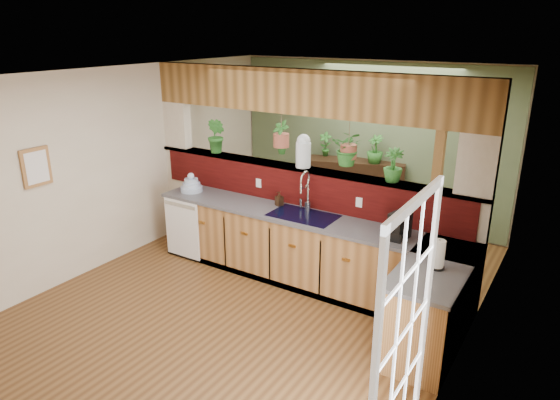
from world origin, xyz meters
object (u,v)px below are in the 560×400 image
Objects in this scene: faucet at (306,189)px; paper_towel at (438,255)px; glass_jar at (303,151)px; shelving_console at (352,192)px; dish_stack at (191,186)px; coffee_maker at (399,227)px; soap_dispenser at (279,199)px.

paper_towel is (1.83, -0.69, -0.14)m from faucet.
glass_jar is 2.20m from shelving_console.
paper_towel is at bearing -70.80° from shelving_console.
coffee_maker is (3.01, -0.05, 0.05)m from dish_stack.
faucet is at bearing 5.19° from dish_stack.
paper_towel reaches higher than soap_dispenser.
dish_stack is 2.73m from shelving_console.
soap_dispenser is 0.61× the size of paper_towel.
glass_jar is at bearing -103.72° from shelving_console.
shelving_console is (-0.14, 1.90, -1.10)m from glass_jar.
paper_towel reaches higher than coffee_maker.
coffee_maker is 0.18× the size of shelving_console.
shelving_console is at bearing 94.31° from glass_jar.
coffee_maker reaches higher than shelving_console.
soap_dispenser is 0.11× the size of shelving_console.
faucet is 1.30m from coffee_maker.
dish_stack is 1.36m from soap_dispenser.
glass_jar reaches higher than shelving_console.
glass_jar reaches higher than coffee_maker.
glass_jar is (1.57, 0.38, 0.62)m from dish_stack.
faucet is 1.72× the size of dish_stack.
dish_stack is at bearing -174.81° from faucet.
shelving_console is at bearing 136.29° from coffee_maker.
coffee_maker is at bearing -1.01° from dish_stack.
faucet is 1.76× the size of coffee_maker.
shelving_console is at bearing 98.39° from faucet.
soap_dispenser is at bearing 162.63° from paper_towel.
faucet is at bearing -52.91° from glass_jar.
glass_jar is (-2.00, 0.92, 0.56)m from paper_towel.
coffee_maker reaches higher than dish_stack.
shelving_console is at bearing 88.03° from soap_dispenser.
shelving_console is (-0.31, 2.12, -0.68)m from faucet.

